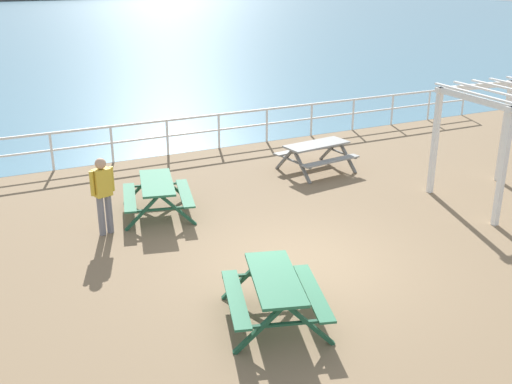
% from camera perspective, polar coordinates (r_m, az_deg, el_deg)
% --- Properties ---
extents(ground_plane, '(30.00, 24.00, 0.20)m').
position_cam_1_polar(ground_plane, '(11.69, 3.94, -7.11)').
color(ground_plane, '#846B4C').
extents(sea_band, '(142.00, 90.00, 0.01)m').
position_cam_1_polar(sea_band, '(62.12, -21.84, 14.33)').
color(sea_band, teal).
rests_on(sea_band, ground).
extents(seaward_railing, '(23.07, 0.07, 1.08)m').
position_cam_1_polar(seaward_railing, '(18.06, -8.35, 5.71)').
color(seaward_railing, white).
rests_on(seaward_railing, ground).
extents(picnic_table_near_left, '(1.97, 1.74, 0.80)m').
position_cam_1_polar(picnic_table_near_left, '(16.58, 5.69, 3.91)').
color(picnic_table_near_left, gray).
rests_on(picnic_table_near_left, ground).
extents(picnic_table_near_right, '(1.88, 2.10, 0.80)m').
position_cam_1_polar(picnic_table_near_right, '(13.78, -9.26, 0.22)').
color(picnic_table_near_right, '#286B47').
rests_on(picnic_table_near_right, ground).
extents(picnic_table_mid_centre, '(1.96, 2.16, 0.80)m').
position_cam_1_polar(picnic_table_mid_centre, '(9.61, 1.79, -8.97)').
color(picnic_table_mid_centre, '#286B47').
rests_on(picnic_table_mid_centre, ground).
extents(visitor, '(0.52, 0.30, 1.66)m').
position_cam_1_polar(visitor, '(12.86, -14.17, 0.07)').
color(visitor, slate).
rests_on(visitor, ground).
extents(lattice_pergola, '(2.54, 2.66, 2.70)m').
position_cam_1_polar(lattice_pergola, '(15.12, 22.58, 6.32)').
color(lattice_pergola, white).
rests_on(lattice_pergola, ground).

